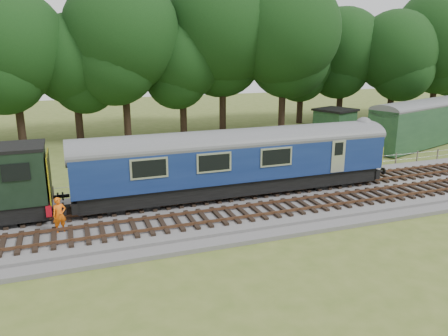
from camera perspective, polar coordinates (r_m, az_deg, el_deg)
name	(u,v)px	position (r m, az deg, el deg)	size (l,w,h in m)	color
ground	(279,204)	(25.02, 7.19, -4.64)	(120.00, 120.00, 0.00)	#4A5D22
ballast	(279,201)	(24.96, 7.21, -4.26)	(70.00, 7.00, 0.35)	#4C4C4F
track_north	(268,189)	(26.07, 5.83, -2.81)	(67.20, 2.40, 0.21)	black
track_south	(293,206)	(23.56, 8.99, -4.92)	(67.20, 2.40, 0.21)	black
fence	(248,182)	(28.88, 3.16, -1.81)	(64.00, 0.12, 1.00)	#6B6054
tree_line	(181,135)	(45.04, -5.58, 4.36)	(70.00, 8.00, 18.00)	black
dmu_railcar	(236,156)	(24.67, 1.63, 1.51)	(18.05, 2.86, 3.88)	black
worker	(59,215)	(21.35, -20.70, -5.74)	(0.60, 0.39, 1.65)	#F3600C
parked_coach	(431,119)	(44.39, 25.39, 5.80)	(16.01, 7.79, 4.08)	#193921
shed	(335,122)	(45.17, 14.25, 5.80)	(4.37, 4.37, 2.77)	#193921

